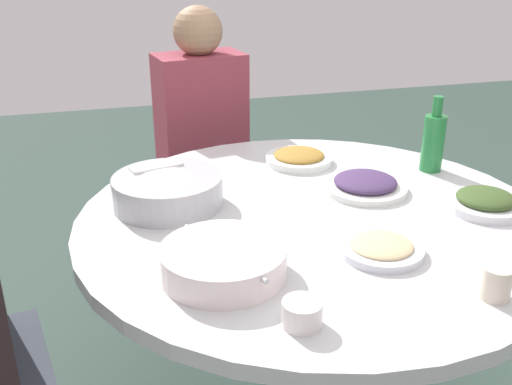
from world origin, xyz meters
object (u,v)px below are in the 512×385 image
object	(u,v)px
soup_bowl	(223,262)
dish_greens	(485,201)
dish_noodles	(381,247)
green_bottle	(433,141)
round_dining_table	(313,246)
dish_tofu_braise	(299,157)
diner_right	(201,119)
dish_eggplant	(365,184)
stool_for_diner_right	(206,238)
tea_cup_near	(496,283)
tea_cup_far	(302,313)
rice_bowl	(168,190)

from	to	relation	value
soup_bowl	dish_greens	distance (m)	0.79
dish_noodles	dish_greens	distance (m)	0.42
soup_bowl	green_bottle	bearing A→B (deg)	120.16
dish_noodles	green_bottle	world-z (taller)	green_bottle
round_dining_table	dish_tofu_braise	size ratio (longest dim) A/B	5.82
round_dining_table	green_bottle	world-z (taller)	green_bottle
round_dining_table	diner_right	world-z (taller)	diner_right
soup_bowl	diner_right	xyz separation A→B (m)	(-1.16, 0.17, -0.02)
round_dining_table	dish_greens	size ratio (longest dim) A/B	5.96
dish_eggplant	green_bottle	xyz separation A→B (m)	(-0.10, 0.28, 0.08)
stool_for_diner_right	dish_eggplant	bearing A→B (deg)	23.18
green_bottle	tea_cup_near	distance (m)	0.74
dish_noodles	dish_tofu_braise	size ratio (longest dim) A/B	0.91
soup_bowl	dish_greens	world-z (taller)	soup_bowl
round_dining_table	dish_greens	bearing A→B (deg)	78.76
tea_cup_far	soup_bowl	bearing A→B (deg)	-154.27
stool_for_diner_right	diner_right	bearing A→B (deg)	0.00
dish_eggplant	dish_greens	world-z (taller)	dish_greens
rice_bowl	dish_greens	xyz separation A→B (m)	(0.26, 0.84, -0.02)
stool_for_diner_right	green_bottle	bearing A→B (deg)	41.32
dish_noodles	diner_right	distance (m)	1.18
diner_right	stool_for_diner_right	bearing A→B (deg)	0.00
dish_eggplant	green_bottle	distance (m)	0.30
soup_bowl	green_bottle	world-z (taller)	green_bottle
dish_tofu_braise	tea_cup_far	world-z (taller)	tea_cup_far
dish_eggplant	tea_cup_far	bearing A→B (deg)	-34.85
green_bottle	tea_cup_near	bearing A→B (deg)	-20.31
green_bottle	dish_noodles	bearing A→B (deg)	-41.11
soup_bowl	dish_greens	xyz separation A→B (m)	(-0.15, 0.77, -0.01)
round_dining_table	dish_noodles	bearing A→B (deg)	17.43
dish_noodles	diner_right	world-z (taller)	diner_right
round_dining_table	dish_tofu_braise	distance (m)	0.42
rice_bowl	dish_noodles	size ratio (longest dim) A/B	1.51
round_dining_table	soup_bowl	world-z (taller)	soup_bowl
dish_noodles	diner_right	bearing A→B (deg)	-169.32
green_bottle	rice_bowl	bearing A→B (deg)	-86.78
dish_noodles	soup_bowl	bearing A→B (deg)	-90.38
dish_greens	dish_eggplant	bearing A→B (deg)	-127.93
diner_right	dish_noodles	bearing A→B (deg)	10.68
dish_noodles	tea_cup_far	distance (m)	0.35
dish_eggplant	tea_cup_far	world-z (taller)	tea_cup_far
tea_cup_near	stool_for_diner_right	world-z (taller)	tea_cup_near
dish_greens	tea_cup_near	bearing A→B (deg)	-32.47
round_dining_table	soup_bowl	bearing A→B (deg)	-51.72
soup_bowl	dish_noodles	size ratio (longest dim) A/B	1.45
soup_bowl	green_bottle	distance (m)	0.91
dish_greens	green_bottle	size ratio (longest dim) A/B	0.89
dish_eggplant	tea_cup_near	size ratio (longest dim) A/B	3.43
dish_eggplant	diner_right	world-z (taller)	diner_right
round_dining_table	dish_tofu_braise	world-z (taller)	dish_tofu_braise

